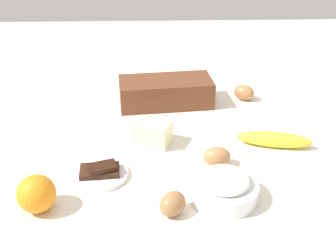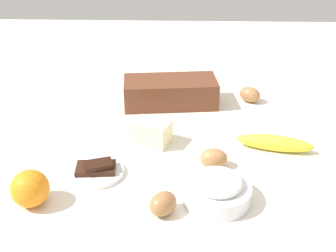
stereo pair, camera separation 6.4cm
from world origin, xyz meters
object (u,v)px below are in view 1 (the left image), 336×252
object	(u,v)px
flour_bowl	(224,187)
chocolate_plate	(100,173)
loaf_pan	(167,91)
egg_beside_bowl	(244,93)
butter_block	(153,133)
banana	(274,139)
egg_loose	(174,204)
egg_near_butter	(217,157)
orange_fruit	(36,194)

from	to	relation	value
flour_bowl	chocolate_plate	xyz separation A→B (m)	(-0.27, 0.09, -0.02)
loaf_pan	egg_beside_bowl	distance (m)	0.25
loaf_pan	chocolate_plate	bearing A→B (deg)	-119.26
egg_beside_bowl	chocolate_plate	xyz separation A→B (m)	(-0.41, -0.41, -0.01)
butter_block	chocolate_plate	size ratio (longest dim) A/B	0.69
banana	egg_loose	distance (m)	0.37
flour_bowl	banana	world-z (taller)	flour_bowl
loaf_pan	egg_near_butter	bearing A→B (deg)	-78.48
egg_beside_bowl	egg_near_butter	bearing A→B (deg)	-110.04
egg_near_butter	chocolate_plate	distance (m)	0.28
flour_bowl	butter_block	distance (m)	0.28
egg_beside_bowl	egg_loose	xyz separation A→B (m)	(-0.24, -0.54, 0.00)
butter_block	egg_beside_bowl	bearing A→B (deg)	42.16
banana	egg_loose	bearing A→B (deg)	-136.51
flour_bowl	butter_block	size ratio (longest dim) A/B	1.61
butter_block	egg_loose	xyz separation A→B (m)	(0.04, -0.28, -0.01)
orange_fruit	egg_loose	size ratio (longest dim) A/B	1.28
butter_block	egg_loose	size ratio (longest dim) A/B	1.45
loaf_pan	orange_fruit	world-z (taller)	same
loaf_pan	flour_bowl	size ratio (longest dim) A/B	2.02
butter_block	egg_loose	world-z (taller)	butter_block
egg_loose	chocolate_plate	distance (m)	0.21
egg_near_butter	chocolate_plate	bearing A→B (deg)	-171.81
egg_loose	chocolate_plate	size ratio (longest dim) A/B	0.48
egg_loose	banana	bearing A→B (deg)	43.49
orange_fruit	chocolate_plate	xyz separation A→B (m)	(0.11, 0.11, -0.03)
egg_loose	chocolate_plate	world-z (taller)	egg_loose
banana	orange_fruit	xyz separation A→B (m)	(-0.55, -0.23, 0.02)
butter_block	loaf_pan	bearing A→B (deg)	79.69
banana	egg_loose	size ratio (longest dim) A/B	3.06
flour_bowl	loaf_pan	bearing A→B (deg)	102.98
orange_fruit	butter_block	distance (m)	0.35
egg_near_butter	egg_beside_bowl	size ratio (longest dim) A/B	0.98
loaf_pan	egg_near_butter	size ratio (longest dim) A/B	4.50
egg_near_butter	chocolate_plate	xyz separation A→B (m)	(-0.27, -0.04, -0.01)
flour_bowl	orange_fruit	xyz separation A→B (m)	(-0.39, -0.02, 0.01)
orange_fruit	egg_beside_bowl	xyz separation A→B (m)	(0.52, 0.52, -0.02)
loaf_pan	egg_loose	world-z (taller)	loaf_pan
orange_fruit	butter_block	world-z (taller)	orange_fruit
egg_loose	egg_near_butter	bearing A→B (deg)	57.64
loaf_pan	flour_bowl	xyz separation A→B (m)	(0.11, -0.47, -0.01)
flour_bowl	egg_near_butter	xyz separation A→B (m)	(0.00, 0.13, -0.01)
egg_near_butter	egg_loose	xyz separation A→B (m)	(-0.11, -0.17, 0.00)
flour_bowl	chocolate_plate	bearing A→B (deg)	162.09
loaf_pan	chocolate_plate	world-z (taller)	loaf_pan
flour_bowl	egg_loose	size ratio (longest dim) A/B	2.33
flour_bowl	banana	size ratio (longest dim) A/B	0.76
egg_near_butter	loaf_pan	bearing A→B (deg)	107.71
banana	egg_near_butter	size ratio (longest dim) A/B	2.93
banana	egg_beside_bowl	xyz separation A→B (m)	(-0.02, 0.29, 0.00)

